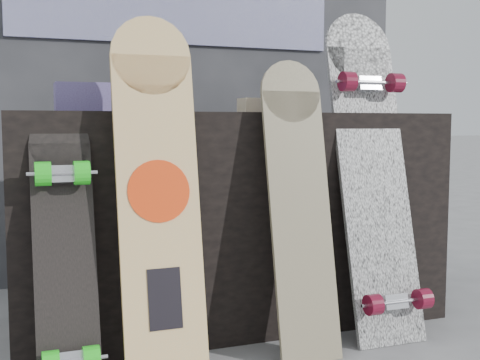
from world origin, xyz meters
name	(u,v)px	position (x,y,z in m)	size (l,w,h in m)	color
vendor_table	(228,217)	(0.00, 0.50, 0.40)	(1.60, 0.60, 0.80)	black
booth	(173,57)	(0.00, 1.35, 1.10)	(2.40, 0.22, 2.20)	#2E2E32
merch_box_purple	(82,98)	(-0.54, 0.46, 0.85)	(0.18, 0.12, 0.10)	#4F3C7B
merch_box_small	(292,98)	(0.23, 0.41, 0.86)	(0.14, 0.14, 0.12)	#4F3C7B
merch_box_flat	(268,106)	(0.17, 0.52, 0.83)	(0.22, 0.10, 0.06)	#D1B78C
longboard_geisha	(158,186)	(-0.37, 0.07, 0.58)	(0.25, 0.23, 1.09)	beige
longboard_celtic	(299,198)	(0.10, 0.09, 0.52)	(0.21, 0.22, 0.97)	beige
longboard_cascadia	(373,166)	(0.43, 0.17, 0.61)	(0.27, 0.36, 1.17)	white
skateboard_dark	(65,249)	(-0.64, 0.10, 0.40)	(0.18, 0.29, 0.79)	black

